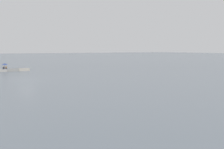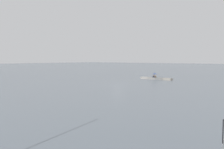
% 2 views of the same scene
% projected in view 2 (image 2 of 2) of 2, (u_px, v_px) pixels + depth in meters
% --- Properties ---
extents(ground_plane, '(500.00, 500.00, 0.00)m').
position_uv_depth(ground_plane, '(117.00, 85.00, 56.52)').
color(ground_plane, slate).
extents(seawall_pier, '(9.83, 1.44, 0.58)m').
position_uv_depth(seawall_pier, '(156.00, 78.00, 71.06)').
color(seawall_pier, gray).
rests_on(seawall_pier, ground_plane).
extents(person_seated_brown_left, '(0.44, 0.64, 0.73)m').
position_uv_depth(person_seated_brown_left, '(155.00, 77.00, 71.08)').
color(person_seated_brown_left, '#1E2333').
rests_on(person_seated_brown_left, seawall_pier).
extents(person_seated_dark_right, '(0.44, 0.64, 0.73)m').
position_uv_depth(person_seated_dark_right, '(153.00, 77.00, 71.33)').
color(person_seated_dark_right, '#1E2333').
rests_on(person_seated_dark_right, seawall_pier).
extents(umbrella_open_navy, '(1.45, 1.45, 1.31)m').
position_uv_depth(umbrella_open_navy, '(155.00, 74.00, 71.29)').
color(umbrella_open_navy, black).
rests_on(umbrella_open_navy, seawall_pier).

